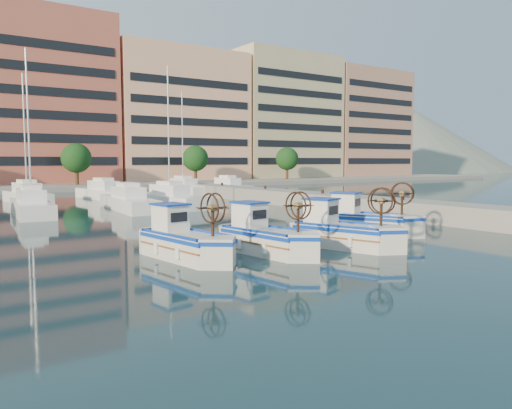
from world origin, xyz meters
name	(u,v)px	position (x,y,z in m)	size (l,w,h in m)	color
ground	(314,250)	(0.00, 0.00, 0.00)	(300.00, 300.00, 0.00)	#1B3B46
quay	(379,206)	(13.00, 8.00, 0.60)	(3.00, 60.00, 1.20)	gray
waterfront	(90,115)	(9.23, 65.04, 11.10)	(180.00, 40.00, 25.60)	gray
hill_east	(403,171)	(140.00, 110.00, 0.00)	(160.00, 160.00, 50.00)	slate
yacht_marina	(75,200)	(-2.89, 27.57, 0.53)	(37.70, 23.09, 11.50)	white
fishing_boat_a	(185,240)	(-5.43, 1.40, 0.74)	(2.28, 4.39, 2.67)	silver
fishing_boat_b	(266,236)	(-2.15, 0.55, 0.73)	(2.29, 4.35, 2.64)	silver
fishing_boat_c	(341,231)	(1.41, -0.16, 0.75)	(3.00, 4.49, 2.71)	silver
fishing_boat_d	(365,220)	(5.22, 2.03, 0.76)	(3.49, 4.56, 2.75)	silver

